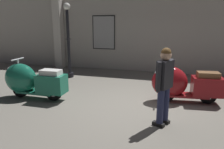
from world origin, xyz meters
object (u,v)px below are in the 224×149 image
(lamppost, at_px, (68,40))
(visitor_0, at_px, (164,82))
(scooter_1, at_px, (181,84))
(scooter_0, at_px, (30,81))

(lamppost, distance_m, visitor_0, 4.87)
(scooter_1, height_order, lamppost, lamppost)
(scooter_1, bearing_deg, visitor_0, 69.24)
(scooter_0, height_order, lamppost, lamppost)
(lamppost, xyz_separation_m, visitor_0, (3.70, -3.13, -0.48))
(lamppost, bearing_deg, scooter_0, -89.62)
(visitor_0, bearing_deg, lamppost, -13.30)
(scooter_0, relative_size, scooter_1, 0.99)
(lamppost, bearing_deg, scooter_1, -21.84)
(scooter_1, relative_size, visitor_0, 1.14)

